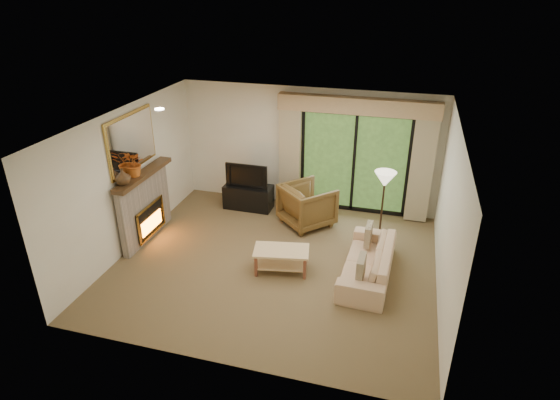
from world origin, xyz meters
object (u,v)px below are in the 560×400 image
(armchair, at_px, (307,205))
(sofa, at_px, (368,261))
(coffee_table, at_px, (281,260))
(media_console, at_px, (249,197))

(armchair, xyz_separation_m, sofa, (1.39, -1.52, -0.15))
(armchair, height_order, sofa, armchair)
(armchair, distance_m, sofa, 2.06)
(coffee_table, bearing_deg, sofa, -0.51)
(armchair, bearing_deg, coffee_table, 131.53)
(sofa, xyz_separation_m, coffee_table, (-1.44, -0.26, -0.07))
(media_console, relative_size, armchair, 1.10)
(sofa, bearing_deg, media_console, -122.21)
(media_console, relative_size, sofa, 0.54)
(armchair, relative_size, sofa, 0.49)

